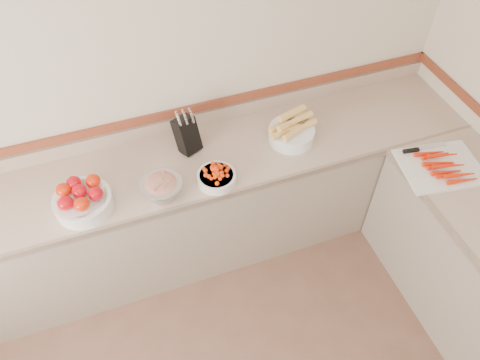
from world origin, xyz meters
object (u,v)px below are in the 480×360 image
object	(u,v)px
corn_bowl	(292,131)
rhubarb_bowl	(162,188)
knife_block	(187,134)
cutting_board	(441,166)
tomato_bowl	(82,199)
cherry_tomato_bowl	(216,177)

from	to	relation	value
corn_bowl	rhubarb_bowl	world-z (taller)	corn_bowl
knife_block	cutting_board	size ratio (longest dim) A/B	0.57
knife_block	rhubarb_bowl	world-z (taller)	knife_block
knife_block	corn_bowl	world-z (taller)	knife_block
tomato_bowl	cherry_tomato_bowl	size ratio (longest dim) A/B	1.41
cherry_tomato_bowl	cutting_board	distance (m)	1.38
tomato_bowl	cherry_tomato_bowl	xyz separation A→B (m)	(0.77, -0.07, -0.03)
cherry_tomato_bowl	rhubarb_bowl	xyz separation A→B (m)	(-0.33, 0.00, 0.03)
cutting_board	corn_bowl	bearing A→B (deg)	144.12
tomato_bowl	corn_bowl	xyz separation A→B (m)	(1.34, 0.11, 0.00)
knife_block	cutting_board	distance (m)	1.58
cherry_tomato_bowl	rhubarb_bowl	size ratio (longest dim) A/B	0.94
cutting_board	rhubarb_bowl	bearing A→B (deg)	167.49
corn_bowl	rhubarb_bowl	distance (m)	0.92
cherry_tomato_bowl	corn_bowl	bearing A→B (deg)	17.99
rhubarb_bowl	cherry_tomato_bowl	bearing A→B (deg)	-0.12
tomato_bowl	rhubarb_bowl	xyz separation A→B (m)	(0.44, -0.07, 0.00)
rhubarb_bowl	cutting_board	distance (m)	1.70
cherry_tomato_bowl	cutting_board	bearing A→B (deg)	-15.43
corn_bowl	cutting_board	world-z (taller)	corn_bowl
corn_bowl	cutting_board	size ratio (longest dim) A/B	0.62
knife_block	cutting_board	bearing A→B (deg)	-26.26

